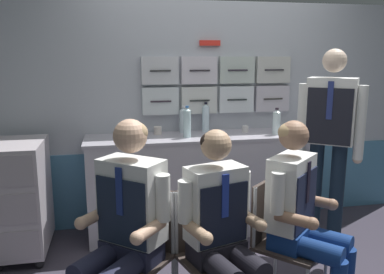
# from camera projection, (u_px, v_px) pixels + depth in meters

# --- Properties ---
(galley_bulkhead) EXTENTS (4.20, 0.14, 2.15)m
(galley_bulkhead) POSITION_uv_depth(u_px,v_px,m) (213.00, 116.00, 3.95)
(galley_bulkhead) COLOR #AFB4BF
(galley_bulkhead) RESTS_ON ground
(galley_counter) EXTENTS (2.04, 0.53, 0.93)m
(galley_counter) POSITION_uv_depth(u_px,v_px,m) (197.00, 183.00, 3.76)
(galley_counter) COLOR #BDB8C4
(galley_counter) RESTS_ON ground
(service_trolley) EXTENTS (0.40, 0.65, 0.96)m
(service_trolley) POSITION_uv_depth(u_px,v_px,m) (21.00, 196.00, 3.28)
(service_trolley) COLOR black
(service_trolley) RESTS_ON ground
(folding_chair_left) EXTENTS (0.56, 0.56, 0.84)m
(folding_chair_left) POSITION_uv_depth(u_px,v_px,m) (141.00, 241.00, 2.48)
(folding_chair_left) COLOR #A8AAAF
(folding_chair_left) RESTS_ON ground
(crew_member_left) EXTENTS (0.66, 0.69, 1.29)m
(crew_member_left) POSITION_uv_depth(u_px,v_px,m) (124.00, 220.00, 2.30)
(crew_member_left) COLOR black
(crew_member_left) RESTS_ON ground
(folding_chair_center) EXTENTS (0.50, 0.50, 0.84)m
(folding_chair_center) POSITION_uv_depth(u_px,v_px,m) (208.00, 241.00, 2.48)
(folding_chair_center) COLOR #A8AAAF
(folding_chair_center) RESTS_ON ground
(crew_member_center) EXTENTS (0.50, 0.65, 1.23)m
(crew_member_center) POSITION_uv_depth(u_px,v_px,m) (223.00, 227.00, 2.31)
(crew_member_center) COLOR black
(crew_member_center) RESTS_ON ground
(folding_chair_right) EXTENTS (0.57, 0.57, 0.84)m
(folding_chair_right) POSITION_uv_depth(u_px,v_px,m) (278.00, 230.00, 2.64)
(folding_chair_right) COLOR #A8AAAF
(folding_chair_right) RESTS_ON ground
(crew_member_right) EXTENTS (0.64, 0.65, 1.25)m
(crew_member_right) POSITION_uv_depth(u_px,v_px,m) (303.00, 210.00, 2.51)
(crew_member_right) COLOR black
(crew_member_right) RESTS_ON ground
(crew_member_standing) EXTENTS (0.44, 0.41, 1.70)m
(crew_member_standing) POSITION_uv_depth(u_px,v_px,m) (329.00, 133.00, 3.29)
(crew_member_standing) COLOR black
(crew_member_standing) RESTS_ON ground
(water_bottle_tall) EXTENTS (0.07, 0.07, 0.28)m
(water_bottle_tall) POSITION_uv_depth(u_px,v_px,m) (187.00, 123.00, 3.55)
(water_bottle_tall) COLOR silver
(water_bottle_tall) RESTS_ON galley_counter
(water_bottle_clear) EXTENTS (0.07, 0.07, 0.28)m
(water_bottle_clear) POSITION_uv_depth(u_px,v_px,m) (206.00, 118.00, 3.83)
(water_bottle_clear) COLOR silver
(water_bottle_clear) RESTS_ON galley_counter
(water_bottle_blue_cap) EXTENTS (0.07, 0.07, 0.25)m
(water_bottle_blue_cap) POSITION_uv_depth(u_px,v_px,m) (276.00, 122.00, 3.69)
(water_bottle_blue_cap) COLOR silver
(water_bottle_blue_cap) RESTS_ON galley_counter
(sparkling_bottle_green) EXTENTS (0.07, 0.07, 0.26)m
(sparkling_bottle_green) POSITION_uv_depth(u_px,v_px,m) (183.00, 120.00, 3.78)
(sparkling_bottle_green) COLOR silver
(sparkling_bottle_green) RESTS_ON galley_counter
(coffee_cup_spare) EXTENTS (0.06, 0.06, 0.07)m
(coffee_cup_spare) POSITION_uv_depth(u_px,v_px,m) (123.00, 137.00, 3.38)
(coffee_cup_spare) COLOR tan
(coffee_cup_spare) RESTS_ON galley_counter
(paper_cup_blue) EXTENTS (0.07, 0.07, 0.07)m
(paper_cup_blue) POSITION_uv_depth(u_px,v_px,m) (158.00, 130.00, 3.71)
(paper_cup_blue) COLOR silver
(paper_cup_blue) RESTS_ON galley_counter
(paper_cup_tan) EXTENTS (0.06, 0.06, 0.06)m
(paper_cup_tan) POSITION_uv_depth(u_px,v_px,m) (245.00, 129.00, 3.80)
(paper_cup_tan) COLOR silver
(paper_cup_tan) RESTS_ON galley_counter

